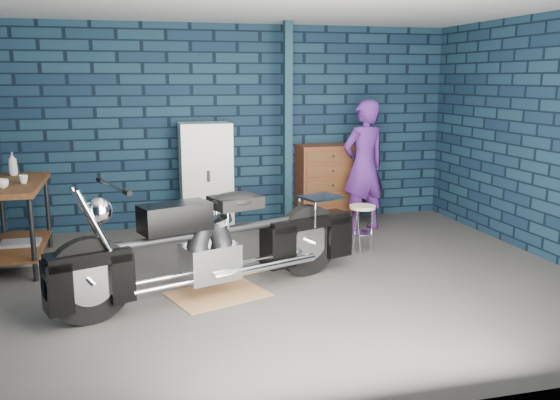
# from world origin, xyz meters

# --- Properties ---
(ground) EXTENTS (6.00, 6.00, 0.00)m
(ground) POSITION_xyz_m (0.00, 0.00, 0.00)
(ground) COLOR #464442
(ground) RESTS_ON ground
(room_walls) EXTENTS (6.02, 5.01, 2.71)m
(room_walls) POSITION_xyz_m (0.00, 0.55, 1.90)
(room_walls) COLOR #0E1E31
(room_walls) RESTS_ON ground
(support_post) EXTENTS (0.10, 0.10, 2.70)m
(support_post) POSITION_xyz_m (0.55, 1.95, 1.35)
(support_post) COLOR #102834
(support_post) RESTS_ON ground
(workbench) EXTENTS (0.60, 1.40, 0.91)m
(workbench) POSITION_xyz_m (-2.68, 1.21, 0.46)
(workbench) COLOR brown
(workbench) RESTS_ON ground
(drip_mat) EXTENTS (1.02, 0.89, 0.01)m
(drip_mat) POSITION_xyz_m (-0.73, -0.24, 0.00)
(drip_mat) COLOR #9A7143
(drip_mat) RESTS_ON ground
(motorcycle) EXTENTS (2.71, 1.54, 1.15)m
(motorcycle) POSITION_xyz_m (-0.73, -0.24, 0.58)
(motorcycle) COLOR black
(motorcycle) RESTS_ON ground
(person) EXTENTS (0.71, 0.56, 1.73)m
(person) POSITION_xyz_m (1.51, 1.69, 0.86)
(person) COLOR #4A1E72
(person) RESTS_ON ground
(storage_bin) EXTENTS (0.40, 0.29, 0.25)m
(storage_bin) POSITION_xyz_m (-2.66, 1.24, 0.12)
(storage_bin) COLOR gray
(storage_bin) RESTS_ON ground
(locker) EXTENTS (0.66, 0.47, 1.42)m
(locker) POSITION_xyz_m (-0.49, 2.23, 0.71)
(locker) COLOR silver
(locker) RESTS_ON ground
(tool_chest) EXTENTS (0.82, 0.45, 1.09)m
(tool_chest) POSITION_xyz_m (1.20, 2.23, 0.54)
(tool_chest) COLOR brown
(tool_chest) RESTS_ON ground
(shop_stool) EXTENTS (0.35, 0.35, 0.55)m
(shop_stool) POSITION_xyz_m (1.12, 0.74, 0.28)
(shop_stool) COLOR #BFB291
(shop_stool) RESTS_ON ground
(cup_a) EXTENTS (0.15, 0.15, 0.10)m
(cup_a) POSITION_xyz_m (-2.71, 0.86, 0.96)
(cup_a) COLOR #BFB291
(cup_a) RESTS_ON workbench
(cup_b) EXTENTS (0.10, 0.10, 0.09)m
(cup_b) POSITION_xyz_m (-2.55, 1.11, 0.95)
(cup_b) COLOR #BFB291
(cup_b) RESTS_ON workbench
(bottle) EXTENTS (0.14, 0.14, 0.27)m
(bottle) POSITION_xyz_m (-2.75, 1.70, 1.04)
(bottle) COLOR gray
(bottle) RESTS_ON workbench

